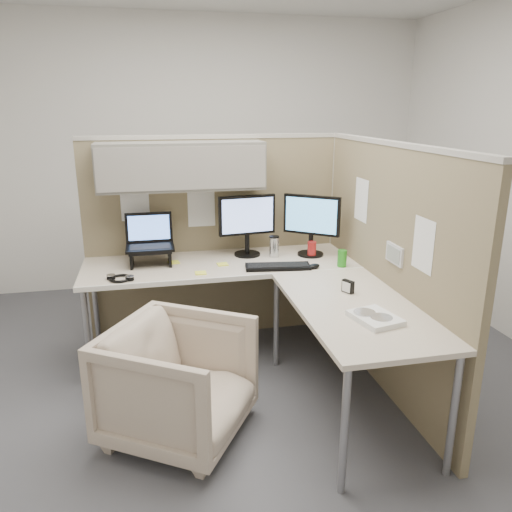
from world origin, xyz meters
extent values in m
plane|color=#44444A|center=(0.00, 0.00, 0.00)|extent=(4.50, 4.50, 0.00)
cube|color=#877858|center=(-0.10, 0.90, 0.80)|extent=(2.00, 0.05, 1.60)
cube|color=#A8A399|center=(-0.10, 0.90, 1.61)|extent=(2.00, 0.06, 0.03)
cube|color=slate|center=(-0.35, 0.75, 1.42)|extent=(1.20, 0.34, 0.34)
cube|color=gray|center=(-0.35, 0.57, 1.42)|extent=(1.18, 0.01, 0.30)
plane|color=white|center=(-0.70, 0.87, 1.15)|extent=(0.26, 0.00, 0.26)
plane|color=white|center=(-0.20, 0.87, 1.08)|extent=(0.26, 0.00, 0.26)
cube|color=#877858|center=(0.90, -0.10, 0.80)|extent=(0.05, 2.00, 1.60)
cube|color=#A8A399|center=(0.90, -0.10, 1.61)|extent=(0.06, 2.00, 0.03)
cube|color=#A8A399|center=(0.90, 0.90, 0.80)|extent=(0.06, 0.06, 1.60)
cube|color=silver|center=(0.87, -0.25, 0.96)|extent=(0.02, 0.20, 0.12)
cube|color=gray|center=(0.86, -0.25, 0.96)|extent=(0.00, 0.16, 0.09)
plane|color=white|center=(0.87, 0.30, 1.20)|extent=(0.00, 0.26, 0.26)
plane|color=white|center=(0.87, -0.55, 1.10)|extent=(0.00, 0.26, 0.26)
cube|color=beige|center=(-0.10, 0.54, 0.71)|extent=(2.00, 0.68, 0.03)
cube|color=beige|center=(0.54, -0.45, 0.71)|extent=(0.68, 1.30, 0.03)
cube|color=white|center=(-0.10, 0.20, 0.71)|extent=(2.00, 0.02, 0.03)
cylinder|color=gray|center=(-1.05, 0.25, 0.35)|extent=(0.04, 0.04, 0.70)
cylinder|color=gray|center=(-1.05, 0.83, 0.35)|extent=(0.04, 0.04, 0.70)
cylinder|color=gray|center=(0.25, -1.05, 0.35)|extent=(0.04, 0.04, 0.70)
cylinder|color=gray|center=(0.83, -1.05, 0.35)|extent=(0.04, 0.04, 0.70)
cylinder|color=gray|center=(0.25, 0.25, 0.35)|extent=(0.04, 0.04, 0.70)
imported|color=#BFAE97|center=(-0.49, -0.42, 0.37)|extent=(0.96, 0.97, 0.74)
cylinder|color=black|center=(0.12, 0.68, 0.74)|extent=(0.20, 0.20, 0.02)
cylinder|color=black|center=(0.12, 0.68, 0.82)|extent=(0.04, 0.04, 0.15)
cube|color=black|center=(0.12, 0.68, 1.05)|extent=(0.44, 0.09, 0.30)
cube|color=#849FE5|center=(0.13, 0.66, 1.05)|extent=(0.40, 0.05, 0.26)
cylinder|color=black|center=(0.60, 0.58, 0.74)|extent=(0.20, 0.20, 0.02)
cylinder|color=black|center=(0.60, 0.58, 0.82)|extent=(0.04, 0.04, 0.15)
cube|color=black|center=(0.60, 0.58, 1.05)|extent=(0.37, 0.29, 0.30)
cube|color=#57ADED|center=(0.59, 0.56, 1.05)|extent=(0.32, 0.24, 0.26)
cube|color=black|center=(-0.61, 0.59, 0.84)|extent=(0.30, 0.24, 0.02)
cube|color=black|center=(-0.74, 0.59, 0.79)|extent=(0.02, 0.22, 0.12)
cube|color=black|center=(-0.47, 0.59, 0.79)|extent=(0.02, 0.22, 0.12)
cube|color=black|center=(-0.61, 0.59, 0.86)|extent=(0.34, 0.24, 0.02)
cube|color=black|center=(-0.61, 0.73, 0.98)|extent=(0.34, 0.06, 0.22)
cube|color=#598CF2|center=(-0.61, 0.73, 0.97)|extent=(0.30, 0.04, 0.18)
cube|color=black|center=(0.27, 0.31, 0.74)|extent=(0.48, 0.21, 0.02)
ellipsoid|color=black|center=(0.52, 0.25, 0.75)|extent=(0.11, 0.09, 0.03)
cylinder|color=silver|center=(0.32, 0.59, 0.81)|extent=(0.07, 0.07, 0.15)
cylinder|color=black|center=(0.32, 0.59, 0.89)|extent=(0.08, 0.08, 0.01)
cylinder|color=#268C1E|center=(0.73, 0.26, 0.79)|extent=(0.07, 0.07, 0.12)
cylinder|color=#B21E1E|center=(0.59, 0.52, 0.79)|extent=(0.07, 0.07, 0.12)
cube|color=#F0F540|center=(-0.10, 0.47, 0.73)|extent=(0.08, 0.08, 0.01)
cube|color=#F0F540|center=(-0.44, 0.60, 0.73)|extent=(0.09, 0.09, 0.01)
cube|color=#F0F540|center=(-0.28, 0.31, 0.73)|extent=(0.08, 0.08, 0.01)
torus|color=black|center=(-0.81, 0.29, 0.74)|extent=(0.19, 0.19, 0.02)
cylinder|color=black|center=(-0.87, 0.32, 0.75)|extent=(0.06, 0.06, 0.03)
cylinder|color=black|center=(-0.75, 0.27, 0.75)|extent=(0.06, 0.06, 0.03)
cube|color=white|center=(0.55, -0.67, 0.74)|extent=(0.26, 0.30, 0.03)
cylinder|color=silver|center=(0.57, -0.70, 0.76)|extent=(0.12, 0.12, 0.00)
cylinder|color=silver|center=(0.51, -0.62, 0.76)|extent=(0.12, 0.12, 0.00)
cube|color=black|center=(0.57, -0.25, 0.77)|extent=(0.06, 0.08, 0.08)
cube|color=white|center=(0.56, -0.25, 0.77)|extent=(0.03, 0.06, 0.06)
camera|label=1|loc=(-0.59, -2.95, 1.84)|focal=35.00mm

